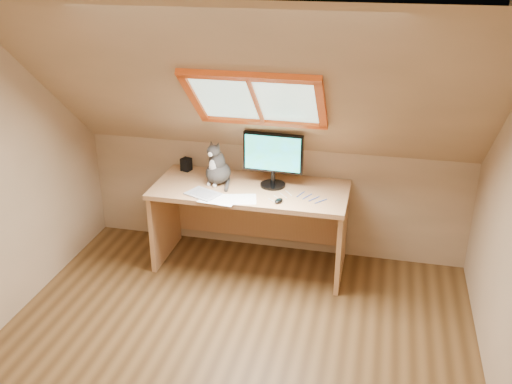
# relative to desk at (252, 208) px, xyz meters

# --- Properties ---
(ground) EXTENTS (3.50, 3.50, 0.00)m
(ground) POSITION_rel_desk_xyz_m (0.13, -1.45, -0.53)
(ground) COLOR brown
(ground) RESTS_ON ground
(room_shell) EXTENTS (3.52, 3.52, 2.41)m
(room_shell) POSITION_rel_desk_xyz_m (0.13, -1.54, 0.90)
(room_shell) COLOR tan
(room_shell) RESTS_ON ground
(desk) EXTENTS (1.66, 0.73, 0.76)m
(desk) POSITION_rel_desk_xyz_m (0.00, 0.00, 0.00)
(desk) COLOR tan
(desk) RESTS_ON ground
(monitor) EXTENTS (0.51, 0.22, 0.47)m
(monitor) POSITION_rel_desk_xyz_m (0.18, 0.00, 0.50)
(monitor) COLOR black
(monitor) RESTS_ON desk
(cat) EXTENTS (0.28, 0.31, 0.40)m
(cat) POSITION_rel_desk_xyz_m (-0.30, -0.04, 0.37)
(cat) COLOR #3B3734
(cat) RESTS_ON desk
(desk_speaker) EXTENTS (0.10, 0.10, 0.12)m
(desk_speaker) POSITION_rel_desk_xyz_m (-0.66, 0.18, 0.29)
(desk_speaker) COLOR black
(desk_speaker) RESTS_ON desk
(graphics_tablet) EXTENTS (0.33, 0.29, 0.01)m
(graphics_tablet) POSITION_rel_desk_xyz_m (-0.35, -0.30, 0.23)
(graphics_tablet) COLOR #B2B2B7
(graphics_tablet) RESTS_ON desk
(mouse) EXTENTS (0.08, 0.11, 0.03)m
(mouse) POSITION_rel_desk_xyz_m (0.29, -0.31, 0.24)
(mouse) COLOR black
(mouse) RESTS_ON desk
(papers) EXTENTS (0.33, 0.27, 0.00)m
(papers) POSITION_rel_desk_xyz_m (-0.13, -0.33, 0.23)
(papers) COLOR white
(papers) RESTS_ON desk
(cables) EXTENTS (0.51, 0.26, 0.01)m
(cables) POSITION_rel_desk_xyz_m (0.44, -0.19, 0.23)
(cables) COLOR silver
(cables) RESTS_ON desk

